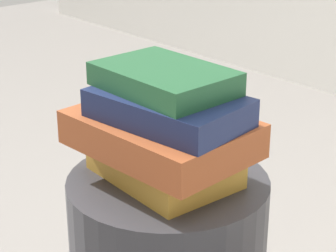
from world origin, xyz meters
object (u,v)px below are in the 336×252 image
(book_ochre, at_px, (163,163))
(book_navy, at_px, (168,108))
(book_rust, at_px, (161,134))
(book_forest, at_px, (166,78))

(book_ochre, xyz_separation_m, book_navy, (0.02, -0.01, 0.11))
(book_ochre, relative_size, book_rust, 0.80)
(book_rust, xyz_separation_m, book_forest, (0.00, 0.01, 0.10))
(book_navy, bearing_deg, book_ochre, 155.69)
(book_ochre, relative_size, book_forest, 1.07)
(book_rust, bearing_deg, book_ochre, 98.80)
(book_forest, bearing_deg, book_navy, -35.82)
(book_ochre, xyz_separation_m, book_rust, (0.00, -0.00, 0.06))
(book_rust, relative_size, book_navy, 1.19)
(book_navy, bearing_deg, book_forest, 137.72)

